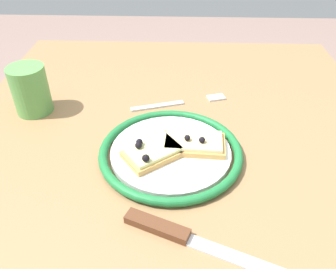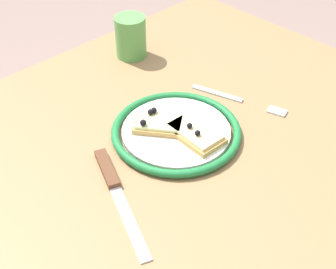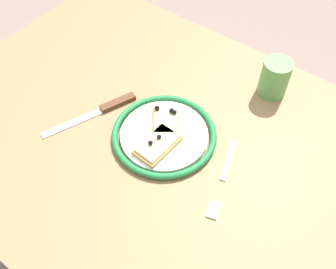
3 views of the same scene
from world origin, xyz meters
name	(u,v)px [view 2 (image 2 of 3)]	position (x,y,z in m)	size (l,w,h in m)	color
dining_table	(163,184)	(0.00, 0.00, 0.62)	(1.07, 0.80, 0.72)	#936D47
plate	(176,131)	(-0.04, -0.01, 0.73)	(0.24, 0.24, 0.02)	white
pizza_slice_near	(159,123)	(-0.02, -0.04, 0.74)	(0.10, 0.11, 0.03)	tan
pizza_slice_far	(195,133)	(-0.05, 0.03, 0.74)	(0.07, 0.11, 0.03)	tan
knife	(113,182)	(0.12, 0.01, 0.72)	(0.11, 0.23, 0.01)	silver
fork	(239,100)	(-0.21, 0.01, 0.72)	(0.08, 0.20, 0.00)	silver
cup	(131,37)	(-0.17, -0.28, 0.77)	(0.07, 0.07, 0.09)	#599E4C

